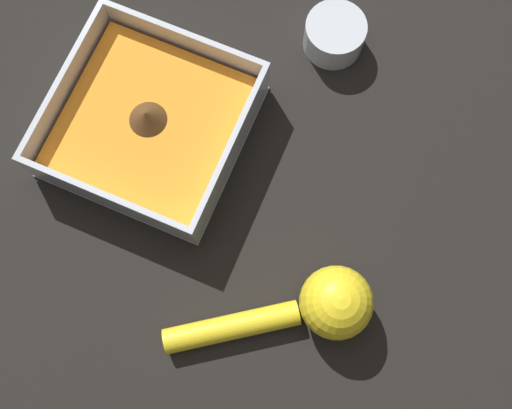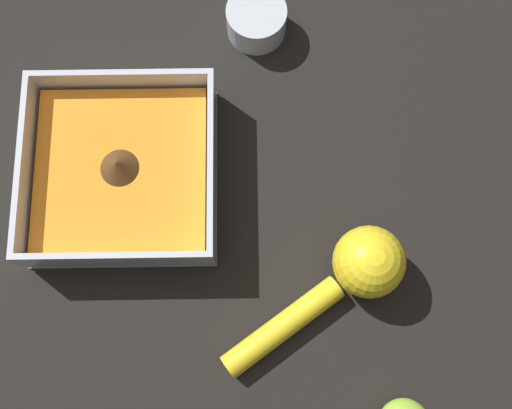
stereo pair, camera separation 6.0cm
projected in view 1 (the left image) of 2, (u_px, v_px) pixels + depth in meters
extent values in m
plane|color=black|center=(171.00, 126.00, 0.65)|extent=(4.00, 4.00, 0.00)
cube|color=silver|center=(153.00, 130.00, 0.65)|extent=(0.19, 0.19, 0.01)
cube|color=silver|center=(68.00, 87.00, 0.63)|extent=(0.19, 0.01, 0.05)
cube|color=silver|center=(231.00, 153.00, 0.61)|extent=(0.19, 0.01, 0.05)
cube|color=silver|center=(186.00, 45.00, 0.64)|extent=(0.01, 0.18, 0.05)
cube|color=silver|center=(108.00, 200.00, 0.60)|extent=(0.01, 0.18, 0.05)
cube|color=orange|center=(151.00, 124.00, 0.63)|extent=(0.17, 0.17, 0.03)
cone|color=#4C3319|center=(147.00, 116.00, 0.61)|extent=(0.04, 0.04, 0.02)
cylinder|color=silver|center=(334.00, 35.00, 0.66)|extent=(0.07, 0.07, 0.04)
cylinder|color=#4C3319|center=(334.00, 37.00, 0.66)|extent=(0.06, 0.06, 0.02)
sphere|color=yellow|center=(336.00, 303.00, 0.57)|extent=(0.07, 0.07, 0.07)
cylinder|color=yellow|center=(232.00, 327.00, 0.59)|extent=(0.10, 0.12, 0.03)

